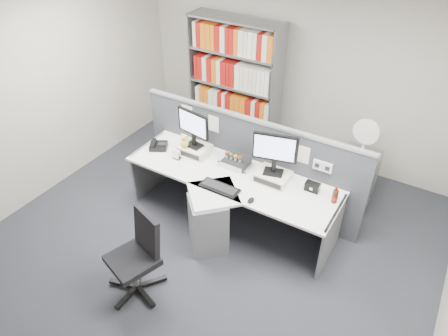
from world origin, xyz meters
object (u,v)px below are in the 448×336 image
Objects in this scene: monitor_right at (275,151)px; desk_fan at (366,134)px; mouse at (251,200)px; speaker at (312,187)px; desk_phone at (158,146)px; keyboard at (220,188)px; desk_calendar at (177,155)px; filing_cabinet at (355,179)px; desktop_pc at (236,162)px; shelving_unit at (234,87)px; cola_bottle at (335,196)px; office_chair at (138,254)px; desk at (222,202)px; monitor_left at (193,126)px.

desk_fan is (0.74, 1.02, -0.08)m from monitor_right.
speaker reaches higher than mouse.
monitor_right is at bearing 5.79° from desk_phone.
monitor_right is 0.74m from keyboard.
keyboard is 3.81× the size of desk_calendar.
desk_calendar is 0.22× the size of desk_fan.
filing_cabinet is at bearing 27.07° from desk_phone.
mouse is at bearing -46.62° from desktop_pc.
monitor_right is 2.01m from shelving_unit.
office_chair is at bearing -134.06° from cola_bottle.
monitor_left reaches higher than desk.
shelving_unit is 2.24m from filing_cabinet.
office_chair is (-1.48, -1.53, -0.30)m from cola_bottle.
office_chair reaches higher than desk.
desk_phone is (-1.53, 0.31, 0.02)m from mouse.
desk_phone is at bearing 168.38° from desk.
desk is at bearing -64.04° from shelving_unit.
mouse is 0.62× the size of speaker.
monitor_left is 0.42m from desk_calendar.
office_chair is (-0.74, -1.54, -0.62)m from monitor_right.
monitor_left reaches higher than mouse.
desk_phone is (-1.10, 0.23, 0.30)m from desk.
filing_cabinet is at bearing 51.40° from keyboard.
monitor_right is 0.58m from speaker.
office_chair is (0.47, -1.32, -0.27)m from desk_calendar.
office_chair is (-1.20, -1.59, -0.27)m from speaker.
mouse is 1.56m from desk_phone.
shelving_unit is (-0.26, 1.47, -0.13)m from monitor_left.
desk_fan is (1.18, 1.47, 0.31)m from keyboard.
desk_calendar is at bearing -10.94° from desk_phone.
mouse is 0.14× the size of filing_cabinet.
keyboard is 1.61× the size of desk_phone.
monitor_right is 2.36× the size of cola_bottle.
mouse is at bearing -23.88° from monitor_left.
cola_bottle is at bearing -12.79° from speaker.
desk_fan is (0.27, 0.96, 0.27)m from speaker.
monitor_left is 0.94× the size of monitor_right.
monitor_left reaches higher than desk_phone.
desk_calendar is 0.75× the size of speaker.
desk is 1.30m from cola_bottle.
keyboard is at bearing -159.28° from cola_bottle.
desk_fan reaches higher than desk_calendar.
desk_fan is at bearing 59.97° from office_chair.
keyboard is (0.66, -0.46, -0.37)m from monitor_left.
filing_cabinet is at bearing 90.11° from cola_bottle.
mouse is (0.48, -0.51, -0.02)m from desktop_pc.
desk_calendar is (-0.70, -0.26, 0.01)m from desktop_pc.
filing_cabinet is 2.96m from office_chair.
monitor_left reaches higher than speaker.
keyboard is (0.02, -0.07, 0.28)m from desk.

